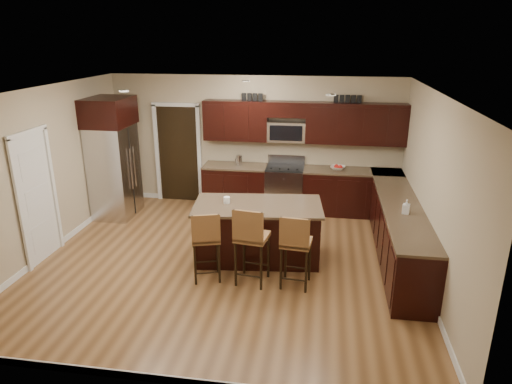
% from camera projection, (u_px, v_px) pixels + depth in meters
% --- Properties ---
extents(floor, '(6.00, 6.00, 0.00)m').
position_uv_depth(floor, '(228.00, 262.00, 7.33)').
color(floor, brown).
rests_on(floor, ground).
extents(ceiling, '(6.00, 6.00, 0.00)m').
position_uv_depth(ceiling, '(224.00, 91.00, 6.45)').
color(ceiling, silver).
rests_on(ceiling, wall_back).
extents(wall_back, '(6.00, 0.00, 6.00)m').
position_uv_depth(wall_back, '(254.00, 142.00, 9.46)').
color(wall_back, tan).
rests_on(wall_back, floor).
extents(wall_left, '(0.00, 5.50, 5.50)m').
position_uv_depth(wall_left, '(43.00, 173.00, 7.32)').
color(wall_left, tan).
rests_on(wall_left, floor).
extents(wall_right, '(0.00, 5.50, 5.50)m').
position_uv_depth(wall_right, '(433.00, 192.00, 6.45)').
color(wall_right, tan).
rests_on(wall_right, floor).
extents(base_cabinets, '(4.02, 3.96, 0.92)m').
position_uv_depth(base_cabinets, '(347.00, 210.00, 8.25)').
color(base_cabinets, black).
rests_on(base_cabinets, floor).
extents(upper_cabinets, '(4.00, 0.33, 0.80)m').
position_uv_depth(upper_cabinets, '(305.00, 121.00, 8.99)').
color(upper_cabinets, black).
rests_on(upper_cabinets, wall_back).
extents(range, '(0.76, 0.64, 1.11)m').
position_uv_depth(range, '(285.00, 188.00, 9.37)').
color(range, silver).
rests_on(range, floor).
extents(microwave, '(0.76, 0.31, 0.40)m').
position_uv_depth(microwave, '(287.00, 132.00, 9.14)').
color(microwave, silver).
rests_on(microwave, upper_cabinets).
extents(doorway, '(0.85, 0.03, 2.06)m').
position_uv_depth(doorway, '(178.00, 154.00, 9.79)').
color(doorway, black).
rests_on(doorway, floor).
extents(pantry_door, '(0.03, 0.80, 2.04)m').
position_uv_depth(pantry_door, '(37.00, 199.00, 7.15)').
color(pantry_door, white).
rests_on(pantry_door, floor).
extents(letter_decor, '(2.20, 0.03, 0.15)m').
position_uv_depth(letter_decor, '(299.00, 98.00, 8.86)').
color(letter_decor, black).
rests_on(letter_decor, upper_cabinets).
extents(island, '(2.12, 1.27, 0.92)m').
position_uv_depth(island, '(258.00, 233.00, 7.36)').
color(island, black).
rests_on(island, floor).
extents(stool_left, '(0.51, 0.51, 1.09)m').
position_uv_depth(stool_left, '(206.00, 238.00, 6.58)').
color(stool_left, olive).
rests_on(stool_left, floor).
extents(stool_mid, '(0.50, 0.50, 1.19)m').
position_uv_depth(stool_mid, '(251.00, 237.00, 6.46)').
color(stool_mid, olive).
rests_on(stool_mid, floor).
extents(stool_right, '(0.46, 0.46, 1.12)m').
position_uv_depth(stool_right, '(295.00, 243.00, 6.38)').
color(stool_right, olive).
rests_on(stool_right, floor).
extents(refrigerator, '(0.79, 0.97, 2.35)m').
position_uv_depth(refrigerator, '(113.00, 157.00, 8.88)').
color(refrigerator, silver).
rests_on(refrigerator, floor).
extents(floor_mat, '(1.16, 0.95, 0.01)m').
position_uv_depth(floor_mat, '(233.00, 230.00, 8.51)').
color(floor_mat, brown).
rests_on(floor_mat, floor).
extents(fruit_bowl, '(0.35, 0.35, 0.07)m').
position_uv_depth(fruit_bowl, '(338.00, 168.00, 9.06)').
color(fruit_bowl, silver).
rests_on(fruit_bowl, base_cabinets).
extents(soap_bottle, '(0.12, 0.12, 0.22)m').
position_uv_depth(soap_bottle, '(406.00, 207.00, 6.80)').
color(soap_bottle, '#B2B2B2').
rests_on(soap_bottle, base_cabinets).
extents(canister_tall, '(0.12, 0.12, 0.21)m').
position_uv_depth(canister_tall, '(239.00, 160.00, 9.32)').
color(canister_tall, silver).
rests_on(canister_tall, base_cabinets).
extents(canister_short, '(0.11, 0.11, 0.15)m').
position_uv_depth(canister_short, '(238.00, 162.00, 9.34)').
color(canister_short, silver).
rests_on(canister_short, base_cabinets).
extents(island_jar, '(0.10, 0.10, 0.10)m').
position_uv_depth(island_jar, '(227.00, 200.00, 7.25)').
color(island_jar, white).
rests_on(island_jar, island).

